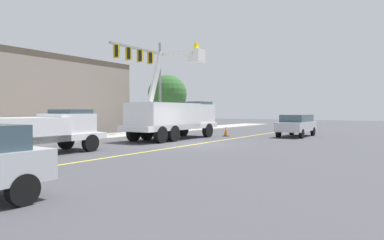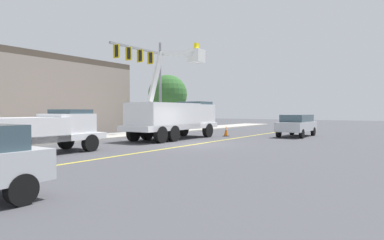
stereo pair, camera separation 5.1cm
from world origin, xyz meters
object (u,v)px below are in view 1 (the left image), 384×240
object	(u,v)px
utility_bucket_truck	(175,116)
passing_minivan	(297,124)
traffic_signal_mast	(145,67)
traffic_cone_mid_front	(226,131)
traffic_cone_leading	(10,156)
service_pickup_truck	(44,130)

from	to	relation	value
utility_bucket_truck	passing_minivan	world-z (taller)	utility_bucket_truck
passing_minivan	traffic_signal_mast	distance (m)	12.90
traffic_cone_mid_front	traffic_signal_mast	world-z (taller)	traffic_signal_mast
passing_minivan	traffic_cone_mid_front	distance (m)	5.50
utility_bucket_truck	passing_minivan	xyz separation A→B (m)	(7.44, -6.16, -0.64)
utility_bucket_truck	traffic_cone_mid_front	size ratio (longest dim) A/B	9.82
utility_bucket_truck	traffic_cone_leading	xyz separation A→B (m)	(-12.57, -2.39, -1.26)
traffic_cone_mid_front	service_pickup_truck	bearing A→B (deg)	175.22
traffic_cone_leading	traffic_cone_mid_front	size ratio (longest dim) A/B	0.85
utility_bucket_truck	service_pickup_truck	bearing A→B (deg)	-177.74
traffic_signal_mast	traffic_cone_leading	bearing A→B (deg)	-154.42
traffic_cone_leading	traffic_signal_mast	xyz separation A→B (m)	(14.23, 6.81, 5.20)
traffic_signal_mast	service_pickup_truck	bearing A→B (deg)	-157.70
utility_bucket_truck	traffic_cone_leading	world-z (taller)	utility_bucket_truck
traffic_cone_leading	utility_bucket_truck	bearing A→B (deg)	10.75
traffic_cone_mid_front	traffic_signal_mast	distance (m)	8.38
service_pickup_truck	traffic_signal_mast	size ratio (longest dim) A/B	0.72
service_pickup_truck	passing_minivan	bearing A→B (deg)	-18.18
utility_bucket_truck	traffic_cone_leading	bearing A→B (deg)	-169.25
traffic_signal_mast	utility_bucket_truck	bearing A→B (deg)	-110.49
service_pickup_truck	traffic_signal_mast	bearing A→B (deg)	22.30
service_pickup_truck	traffic_cone_leading	xyz separation A→B (m)	(-2.47, -1.99, -0.77)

